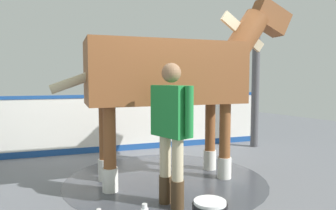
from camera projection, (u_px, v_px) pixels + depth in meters
The scene contains 6 objects.
ground_plane at pixel (161, 176), 4.63m from camera, with size 16.00×16.00×0.02m, color slate.
wet_patch at pixel (165, 179), 4.45m from camera, with size 2.86×2.86×0.00m, color #42444C.
barrier_wall at pixel (135, 124), 6.26m from camera, with size 5.37×1.24×1.13m.
roof_post_near at pixel (256, 79), 6.48m from camera, with size 0.16×0.16×2.88m, color #4C4C51.
horse at pixel (174, 75), 4.37m from camera, with size 3.52×1.29×2.66m.
handler at pixel (171, 125), 3.44m from camera, with size 0.29×0.65×1.62m.
Camera 1 is at (2.25, 3.92, 1.44)m, focal length 33.08 mm.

